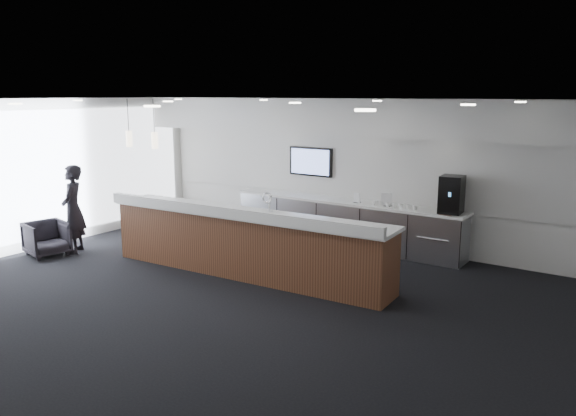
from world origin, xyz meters
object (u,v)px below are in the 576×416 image
Objects in this scene: coffee_machine at (452,195)px; lounge_guest at (73,209)px; armchair at (47,238)px; service_counter at (245,243)px.

lounge_guest is at bearing -156.45° from coffee_machine.
service_counter is at bearing -61.09° from armchair.
coffee_machine is 7.73m from armchair.
service_counter is 3.13× the size of lounge_guest.
service_counter is 3.84m from coffee_machine.
lounge_guest reaches higher than armchair.
coffee_machine is at bearing 80.22° from lounge_guest.
service_counter is 7.91× the size of coffee_machine.
armchair is 0.42× the size of lounge_guest.
service_counter is at bearing 63.83° from lounge_guest.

